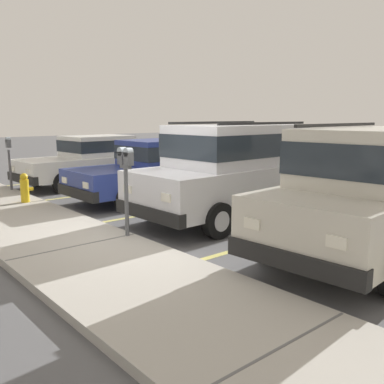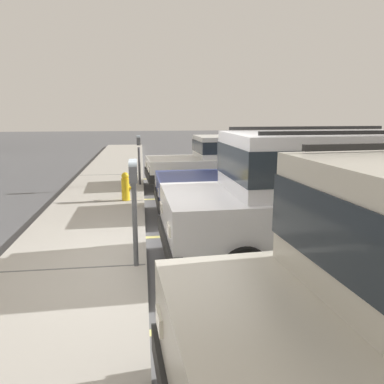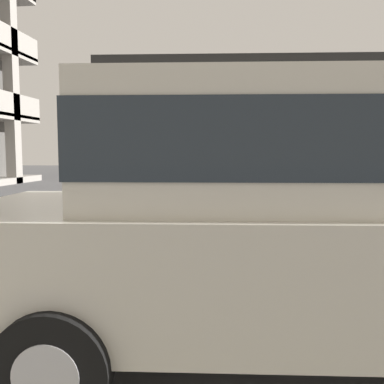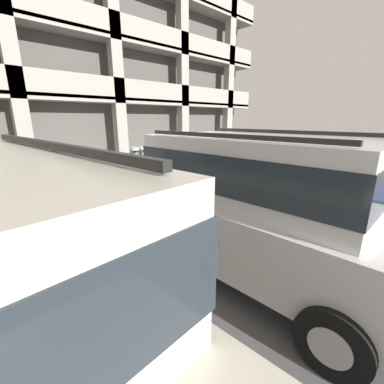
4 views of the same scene
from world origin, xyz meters
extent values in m
cube|color=#565659|center=(0.00, 0.00, -0.05)|extent=(80.00, 80.00, 0.10)
cube|color=#ADA89E|center=(0.00, 1.30, 0.06)|extent=(40.00, 2.20, 0.12)
cube|color=#606060|center=(0.00, 1.30, 0.12)|extent=(0.03, 2.16, 0.00)
cube|color=#606060|center=(4.00, 1.30, 0.12)|extent=(0.03, 2.16, 0.00)
cube|color=#606060|center=(8.00, 1.30, 0.12)|extent=(0.03, 2.16, 0.00)
cube|color=#DBD16B|center=(-1.53, -1.40, 0.00)|extent=(0.12, 4.80, 0.01)
cube|color=#DBD16B|center=(1.53, -1.40, 0.00)|extent=(0.12, 4.80, 0.01)
cube|color=#DBD16B|center=(4.59, -1.40, 0.00)|extent=(0.12, 4.80, 0.01)
cube|color=#DBD16B|center=(7.64, -1.40, 0.00)|extent=(0.12, 4.80, 0.01)
cube|color=silver|center=(0.09, -2.43, 0.73)|extent=(1.98, 4.75, 0.80)
cube|color=silver|center=(0.09, -2.48, 1.55)|extent=(1.70, 2.96, 0.84)
cube|color=#232B33|center=(0.09, -2.48, 1.57)|extent=(1.73, 2.98, 0.46)
cube|color=black|center=(0.02, -0.12, 0.45)|extent=(1.88, 0.21, 0.24)
cube|color=silver|center=(0.59, -0.05, 0.81)|extent=(0.24, 0.04, 0.14)
cube|color=silver|center=(-0.55, -0.08, 0.81)|extent=(0.24, 0.04, 0.14)
cylinder|color=black|center=(0.95, -0.94, 0.33)|extent=(0.22, 0.67, 0.66)
cylinder|color=#B2B2B7|center=(0.95, -0.94, 0.33)|extent=(0.23, 0.37, 0.36)
cylinder|color=black|center=(-0.86, -1.00, 0.33)|extent=(0.22, 0.67, 0.66)
cylinder|color=#B2B2B7|center=(-0.86, -1.00, 0.33)|extent=(0.23, 0.37, 0.36)
cylinder|color=black|center=(1.03, -3.86, 0.33)|extent=(0.22, 0.67, 0.66)
cylinder|color=#B2B2B7|center=(1.03, -3.86, 0.33)|extent=(0.23, 0.37, 0.36)
cube|color=black|center=(0.78, -2.46, 2.01)|extent=(0.13, 2.62, 0.05)
cube|color=black|center=(-0.60, -2.50, 2.01)|extent=(0.13, 2.62, 0.05)
cube|color=beige|center=(-3.05, -2.26, 0.73)|extent=(2.16, 4.82, 0.80)
cube|color=beige|center=(-3.05, -2.31, 1.55)|extent=(1.82, 3.02, 0.84)
cube|color=#232B33|center=(-3.05, -2.31, 1.57)|extent=(1.84, 3.04, 0.46)
cube|color=silver|center=(-2.65, 0.13, 0.81)|extent=(0.24, 0.05, 0.14)
cylinder|color=black|center=(-2.25, -0.74, 0.33)|extent=(0.25, 0.67, 0.66)
cylinder|color=#B2B2B7|center=(-2.25, -0.74, 0.33)|extent=(0.24, 0.38, 0.36)
cylinder|color=black|center=(-4.05, -0.87, 0.33)|extent=(0.25, 0.67, 0.66)
cylinder|color=#B2B2B7|center=(-4.05, -0.87, 0.33)|extent=(0.24, 0.38, 0.36)
cube|color=black|center=(-2.36, -2.26, 2.01)|extent=(0.23, 2.62, 0.05)
cube|color=black|center=(-3.73, -2.36, 2.01)|extent=(0.23, 2.62, 0.05)
cube|color=navy|center=(2.92, -2.29, 0.60)|extent=(1.77, 4.43, 0.60)
cube|color=navy|center=(2.93, -2.59, 1.22)|extent=(1.53, 2.00, 0.64)
cube|color=#232B33|center=(2.93, -2.59, 1.24)|extent=(1.55, 2.03, 0.35)
cube|color=black|center=(2.89, -0.13, 0.42)|extent=(1.74, 0.19, 0.24)
cube|color=black|center=(2.96, -4.45, 0.42)|extent=(1.74, 0.19, 0.24)
cube|color=silver|center=(3.42, -0.07, 0.66)|extent=(0.24, 0.03, 0.14)
cube|color=silver|center=(2.36, -0.09, 0.66)|extent=(0.24, 0.03, 0.14)
cylinder|color=black|center=(3.74, -0.91, 0.30)|extent=(0.17, 0.60, 0.60)
cylinder|color=#B2B2B7|center=(3.74, -0.91, 0.30)|extent=(0.18, 0.33, 0.33)
cylinder|color=black|center=(2.07, -0.94, 0.30)|extent=(0.17, 0.60, 0.60)
cylinder|color=#B2B2B7|center=(2.07, -0.94, 0.30)|extent=(0.18, 0.33, 0.33)
cylinder|color=black|center=(3.78, -3.64, 0.30)|extent=(0.17, 0.60, 0.60)
cylinder|color=#B2B2B7|center=(3.78, -3.64, 0.30)|extent=(0.18, 0.33, 0.33)
cylinder|color=black|center=(2.11, -3.66, 0.30)|extent=(0.17, 0.60, 0.60)
cylinder|color=#B2B2B7|center=(2.11, -3.66, 0.30)|extent=(0.18, 0.33, 0.33)
cube|color=silver|center=(6.16, -2.13, 0.60)|extent=(1.97, 4.50, 0.60)
cube|color=silver|center=(6.18, -2.43, 1.22)|extent=(1.62, 2.07, 0.64)
cube|color=#232B33|center=(6.18, -2.43, 1.24)|extent=(1.64, 2.09, 0.35)
cube|color=black|center=(6.03, 0.03, 0.42)|extent=(1.74, 0.27, 0.24)
cube|color=black|center=(6.29, -4.28, 0.42)|extent=(1.74, 0.27, 0.24)
cube|color=silver|center=(6.55, 0.11, 0.66)|extent=(0.24, 0.04, 0.14)
cube|color=silver|center=(5.50, 0.05, 0.66)|extent=(0.24, 0.04, 0.14)
cylinder|color=black|center=(6.91, -0.71, 0.30)|extent=(0.20, 0.61, 0.60)
cylinder|color=#B2B2B7|center=(6.91, -0.71, 0.30)|extent=(0.20, 0.34, 0.33)
cylinder|color=black|center=(5.24, -0.82, 0.30)|extent=(0.20, 0.61, 0.60)
cylinder|color=#B2B2B7|center=(5.24, -0.82, 0.30)|extent=(0.20, 0.34, 0.33)
cylinder|color=black|center=(7.08, -3.44, 0.30)|extent=(0.20, 0.61, 0.60)
cylinder|color=#B2B2B7|center=(7.08, -3.44, 0.30)|extent=(0.20, 0.34, 0.33)
cylinder|color=black|center=(5.41, -3.54, 0.30)|extent=(0.20, 0.61, 0.60)
cylinder|color=#B2B2B7|center=(5.41, -3.54, 0.30)|extent=(0.20, 0.34, 0.33)
cylinder|color=#595B60|center=(-0.01, 0.35, 0.70)|extent=(0.07, 0.07, 1.16)
cube|color=#595B60|center=(-0.01, 0.35, 1.31)|extent=(0.28, 0.06, 0.06)
cube|color=#515459|center=(-0.11, 0.35, 1.45)|extent=(0.15, 0.11, 0.22)
cylinder|color=#8C99A3|center=(-0.11, 0.35, 1.56)|extent=(0.15, 0.11, 0.15)
cube|color=#B7B293|center=(-0.11, 0.29, 1.42)|extent=(0.08, 0.01, 0.08)
cube|color=#515459|center=(0.09, 0.35, 1.45)|extent=(0.15, 0.11, 0.22)
cylinder|color=#8C99A3|center=(0.09, 0.35, 1.56)|extent=(0.15, 0.11, 0.15)
cube|color=#B7B293|center=(0.09, 0.29, 1.42)|extent=(0.08, 0.01, 0.08)
cylinder|color=#47474C|center=(6.11, 0.32, 0.68)|extent=(0.07, 0.07, 1.11)
cube|color=#515459|center=(6.11, 0.32, 1.40)|extent=(0.15, 0.11, 0.22)
cylinder|color=#8C99A3|center=(6.11, 0.32, 1.51)|extent=(0.15, 0.11, 0.15)
cube|color=#B7B293|center=(6.11, 0.26, 1.37)|extent=(0.08, 0.01, 0.08)
cylinder|color=gold|center=(4.07, 0.65, 0.40)|extent=(0.20, 0.20, 0.55)
sphere|color=gold|center=(4.07, 0.65, 0.73)|extent=(0.18, 0.18, 0.18)
cylinder|color=gold|center=(4.07, 0.50, 0.42)|extent=(0.08, 0.10, 0.08)
cylinder|color=gold|center=(4.22, 0.65, 0.42)|extent=(0.10, 0.07, 0.07)
camera|label=1|loc=(-6.15, 4.12, 2.15)|focal=40.00mm
camera|label=2|loc=(-5.07, 0.22, 2.27)|focal=35.00mm
camera|label=3|loc=(-6.18, -1.87, 1.50)|focal=40.00mm
camera|label=4|loc=(-2.89, -4.38, 2.19)|focal=24.00mm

